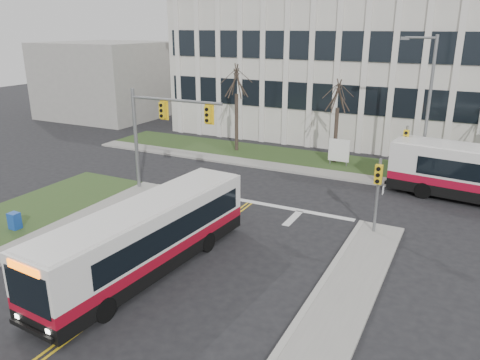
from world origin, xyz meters
name	(u,v)px	position (x,y,z in m)	size (l,w,h in m)	color
ground	(169,263)	(0.00, 0.00, 0.00)	(120.00, 120.00, 0.00)	black
sidewalk_cross	(366,179)	(5.00, 15.20, 0.07)	(44.00, 1.60, 0.14)	#9E9B93
building_lawn	(374,168)	(5.00, 18.00, 0.06)	(44.00, 5.00, 0.12)	#324D21
office_building	(409,69)	(5.00, 30.00, 6.00)	(40.00, 16.00, 12.00)	silver
building_annex	(110,79)	(-26.00, 26.00, 4.00)	(12.00, 12.00, 8.00)	#9E9B93
mast_arm_signal	(157,124)	(-5.62, 7.16, 4.26)	(6.11, 0.38, 6.20)	slate
signal_pole_near	(378,186)	(7.20, 6.90, 2.50)	(0.34, 0.39, 3.80)	slate
signal_pole_far	(405,146)	(7.20, 15.40, 2.50)	(0.34, 0.39, 3.80)	slate
streetlight	(426,102)	(8.03, 16.20, 5.19)	(2.15, 0.25, 9.20)	slate
directory_sign	(339,151)	(2.50, 17.50, 1.17)	(1.50, 0.12, 2.00)	slate
tree_left	(236,82)	(-6.00, 18.00, 5.51)	(1.80, 1.80, 7.70)	#42352B
tree_mid	(338,97)	(2.00, 18.20, 4.88)	(1.80, 1.80, 6.82)	#42352B
bus_main	(147,239)	(-0.37, -0.91, 1.44)	(2.34, 10.81, 2.88)	silver
newspaper_box_blue	(15,222)	(-8.72, -0.68, 0.47)	(0.50, 0.45, 0.95)	#16419C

